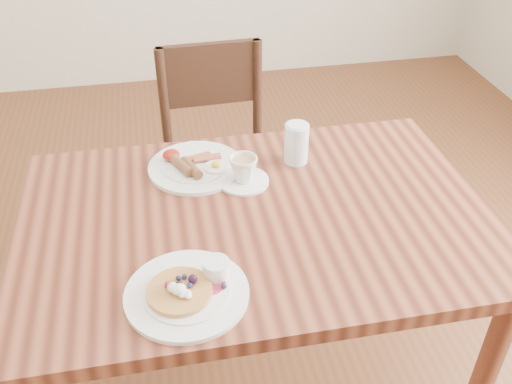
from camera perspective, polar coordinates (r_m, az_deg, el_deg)
dining_table at (r=1.52m, az=0.00°, el=-5.14°), size 1.20×0.80×0.75m
chair_far at (r=2.18m, az=-3.73°, el=3.84°), size 0.43×0.43×0.88m
pancake_plate at (r=1.25m, az=-6.76°, el=-9.73°), size 0.27×0.27×0.06m
breakfast_plate at (r=1.63m, az=-6.19°, el=2.62°), size 0.27×0.27×0.04m
teacup_saucer at (r=1.56m, az=-1.26°, el=2.04°), size 0.14×0.14×0.08m
water_glass at (r=1.64m, az=4.05°, el=4.88°), size 0.07×0.07×0.12m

